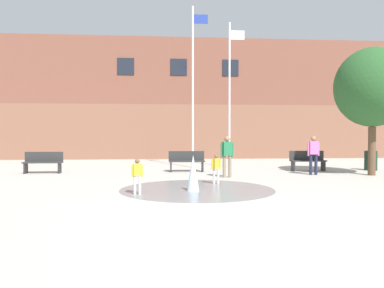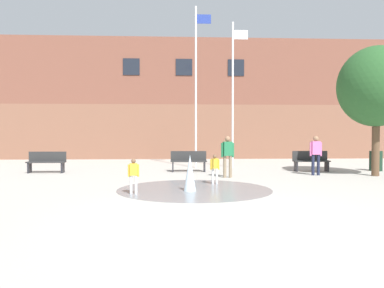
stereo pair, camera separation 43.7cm
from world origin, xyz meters
name	(u,v)px [view 1 (the left image)]	position (x,y,z in m)	size (l,w,h in m)	color
ground_plane	(221,219)	(0.00, 0.00, 0.00)	(100.00, 100.00, 0.00)	#B2ADA3
library_building	(177,102)	(0.00, 20.92, 4.09)	(36.00, 6.05, 8.18)	brown
splash_fountain	(195,182)	(-0.15, 3.85, 0.24)	(4.64, 4.64, 1.06)	gray
park_bench_center	(43,162)	(-6.18, 9.18, 0.48)	(1.60, 0.44, 0.91)	#28282D
park_bench_under_right_flagpole	(187,161)	(-0.04, 9.39, 0.48)	(1.60, 0.44, 0.91)	#28282D
park_bench_near_trashcan	(308,160)	(5.45, 9.26, 0.48)	(1.60, 0.44, 0.91)	#28282D
child_running	(216,167)	(0.66, 5.14, 0.58)	(0.31, 0.22, 0.99)	silver
adult_in_red	(313,152)	(5.05, 7.64, 0.93)	(0.50, 0.21, 1.59)	#1E233D
adult_near_bench	(227,153)	(1.36, 6.99, 0.93)	(0.50, 0.27, 1.59)	#89755B
child_in_fountain	(137,173)	(-1.81, 3.17, 0.58)	(0.31, 0.16, 0.99)	silver
flagpole_left	(193,82)	(0.43, 11.38, 4.24)	(0.80, 0.10, 7.99)	silver
flagpole_right	(230,90)	(2.28, 11.38, 3.86)	(0.80, 0.10, 7.24)	silver
trash_can	(371,161)	(8.49, 9.34, 0.45)	(0.56, 0.56, 0.90)	#193323
street_tree_near_building	(373,87)	(7.33, 7.29, 3.55)	(3.00, 3.00, 5.15)	brown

